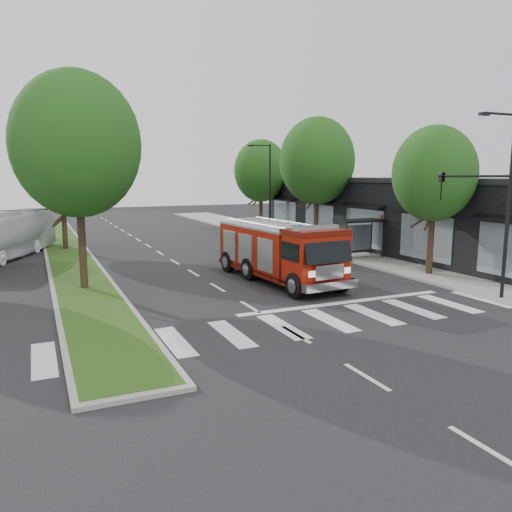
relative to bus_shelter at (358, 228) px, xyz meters
The scene contains 14 objects.
ground 14.00m from the bus_shelter, 143.97° to the right, with size 140.00×140.00×0.00m, color black.
sidewalk_right 3.00m from the bus_shelter, 54.94° to the left, with size 5.00×80.00×0.15m, color gray.
median 19.92m from the bus_shelter, 150.20° to the left, with size 3.00×50.00×0.15m.
storefront_row 6.11m from the bus_shelter, 17.71° to the left, with size 8.00×30.00×5.00m, color black.
bus_shelter is the anchor object (origin of this frame).
tree_right_near 7.06m from the bus_shelter, 87.21° to the right, with size 4.40×4.40×8.05m.
tree_right_mid 7.36m from the bus_shelter, 87.07° to the left, with size 5.60×5.60×9.72m.
tree_right_far 16.30m from the bus_shelter, 88.92° to the left, with size 5.00×5.00×8.73m.
tree_median_near 17.98m from the bus_shelter, behind, with size 5.80×5.80×10.16m.
tree_median_far 21.36m from the bus_shelter, 145.43° to the left, with size 5.60×5.60×9.72m.
streetlight_right_near 12.05m from the bus_shelter, 97.76° to the right, with size 4.08×0.22×8.00m.
streetlight_right_far 12.13m from the bus_shelter, 94.11° to the left, with size 2.11×0.20×8.00m.
fire_engine 8.77m from the bus_shelter, 152.91° to the right, with size 3.44×9.38×3.19m.
city_bus 23.31m from the bus_shelter, 154.77° to the left, with size 2.61×11.14×3.10m, color silver.
Camera 1 is at (-8.00, -18.53, 5.43)m, focal length 35.00 mm.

